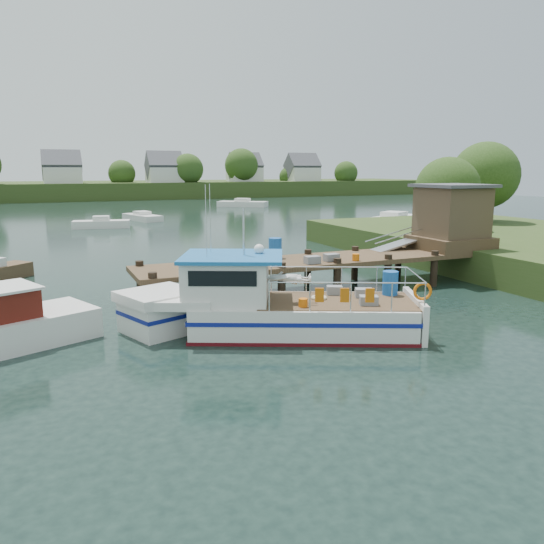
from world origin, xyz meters
name	(u,v)px	position (x,y,z in m)	size (l,w,h in m)	color
ground_plane	(279,294)	(0.00, 0.00, 0.00)	(160.00, 160.00, 0.00)	black
far_shore	(92,187)	(0.01, 82.37, 2.10)	(140.00, 42.55, 9.22)	#33451C
dock	(408,234)	(6.51, 0.01, 2.24)	(16.60, 3.00, 4.78)	#4F3925
lobster_boat	(265,307)	(-2.61, -4.65, 0.86)	(9.43, 6.05, 4.73)	silver
moored_far	(243,204)	(17.37, 50.80, 0.44)	(6.88, 6.12, 1.17)	silver
moored_b	(101,224)	(-3.99, 29.70, 0.40)	(5.12, 2.55, 1.08)	silver
moored_c	(394,220)	(21.87, 21.81, 0.45)	(8.08, 5.95, 1.22)	silver
moored_d	(142,217)	(0.68, 35.64, 0.35)	(3.38, 5.88, 0.95)	silver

